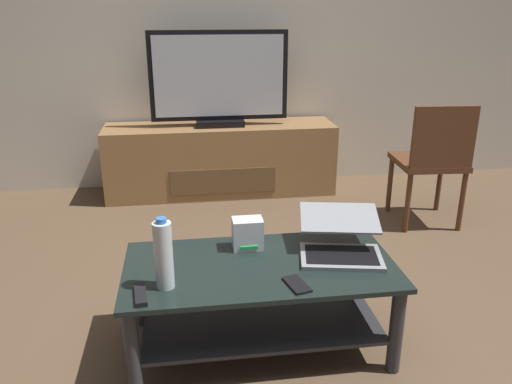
# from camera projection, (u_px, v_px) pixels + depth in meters

# --- Properties ---
(ground_plane) EXTENTS (7.68, 7.68, 0.00)m
(ground_plane) POSITION_uv_depth(u_px,v_px,m) (279.00, 344.00, 2.37)
(ground_plane) COLOR brown
(back_wall) EXTENTS (6.40, 0.12, 2.80)m
(back_wall) POSITION_uv_depth(u_px,v_px,m) (227.00, 15.00, 4.14)
(back_wall) COLOR beige
(back_wall) RESTS_ON ground
(coffee_table) EXTENTS (1.18, 0.60, 0.42)m
(coffee_table) POSITION_uv_depth(u_px,v_px,m) (260.00, 291.00, 2.27)
(coffee_table) COLOR black
(coffee_table) RESTS_ON ground
(media_cabinet) EXTENTS (1.85, 0.47, 0.57)m
(media_cabinet) POSITION_uv_depth(u_px,v_px,m) (221.00, 159.00, 4.22)
(media_cabinet) COLOR olive
(media_cabinet) RESTS_ON ground
(television) EXTENTS (1.07, 0.20, 0.73)m
(television) POSITION_uv_depth(u_px,v_px,m) (219.00, 81.00, 3.98)
(television) COLOR black
(television) RESTS_ON media_cabinet
(dining_chair) EXTENTS (0.47, 0.47, 0.88)m
(dining_chair) POSITION_uv_depth(u_px,v_px,m) (433.00, 158.00, 3.50)
(dining_chair) COLOR #59331E
(dining_chair) RESTS_ON ground
(laptop) EXTENTS (0.42, 0.45, 0.17)m
(laptop) POSITION_uv_depth(u_px,v_px,m) (340.00, 241.00, 2.31)
(laptop) COLOR gray
(laptop) RESTS_ON coffee_table
(router_box) EXTENTS (0.14, 0.10, 0.14)m
(router_box) POSITION_uv_depth(u_px,v_px,m) (248.00, 234.00, 2.35)
(router_box) COLOR silver
(router_box) RESTS_ON coffee_table
(water_bottle_near) EXTENTS (0.07, 0.07, 0.30)m
(water_bottle_near) POSITION_uv_depth(u_px,v_px,m) (164.00, 255.00, 2.00)
(water_bottle_near) COLOR silver
(water_bottle_near) RESTS_ON coffee_table
(cell_phone) EXTENTS (0.10, 0.15, 0.01)m
(cell_phone) POSITION_uv_depth(u_px,v_px,m) (297.00, 284.00, 2.05)
(cell_phone) COLOR black
(cell_phone) RESTS_ON coffee_table
(tv_remote) EXTENTS (0.06, 0.16, 0.02)m
(tv_remote) POSITION_uv_depth(u_px,v_px,m) (141.00, 294.00, 1.97)
(tv_remote) COLOR black
(tv_remote) RESTS_ON coffee_table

